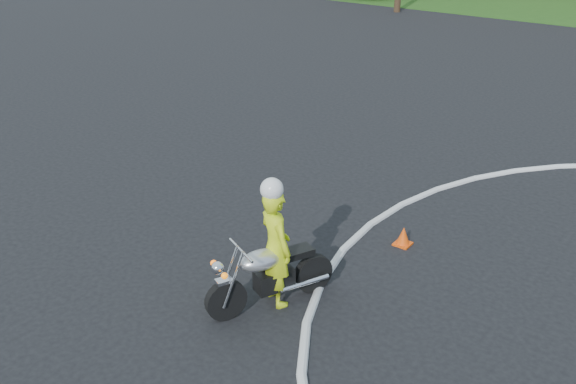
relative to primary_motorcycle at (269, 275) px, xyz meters
The scene contains 2 objects.
primary_motorcycle is the anchor object (origin of this frame).
rider_primary_grp 0.41m from the primary_motorcycle, 85.42° to the left, with size 0.69×0.59×1.76m.
Camera 1 is at (-1.66, -5.09, 4.89)m, focal length 40.00 mm.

